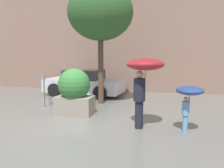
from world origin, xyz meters
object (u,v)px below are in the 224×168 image
Objects in this scene: parked_car_near at (84,83)px; parking_meter at (44,84)px; person_adult at (144,73)px; street_tree at (100,13)px; person_child at (189,95)px; planter_box at (74,91)px.

parked_car_near is 3.20× the size of parking_meter.
person_adult is 0.40× the size of street_tree.
parking_meter is at bearing 145.10° from person_adult.
parking_meter is (-4.21, 1.78, -0.67)m from person_adult.
street_tree is at bearing 29.39° from parking_meter.
person_adult is 4.28m from street_tree.
person_adult is at bearing -157.25° from person_child.
person_adult reaches higher than planter_box.
planter_box is 3.90m from person_child.
person_adult is at bearing -54.35° from street_tree.
parking_meter is (-0.65, -2.93, 0.32)m from parked_car_near.
person_adult is 1.57× the size of person_child.
parked_car_near is at bearing 115.10° from person_adult.
parked_car_near is at bearing 77.48° from parking_meter.
parking_meter is at bearing 173.37° from parked_car_near.
person_child is 6.79m from parked_car_near.
person_adult is 5.98m from parked_car_near.
parking_meter is at bearing 153.55° from planter_box.
person_child is 0.30× the size of parked_car_near.
planter_box is 0.33× the size of street_tree.
person_adult reaches higher than parking_meter.
street_tree is 3.80× the size of parking_meter.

